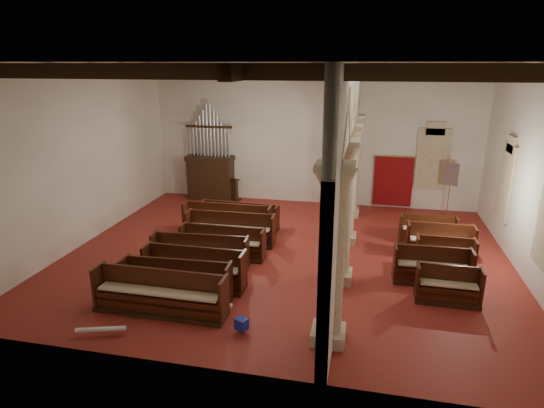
{
  "coord_description": "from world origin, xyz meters",
  "views": [
    {
      "loc": [
        2.44,
        -13.41,
        5.98
      ],
      "look_at": [
        -0.58,
        0.5,
        1.54
      ],
      "focal_mm": 30.0,
      "sensor_mm": 36.0,
      "label": 1
    }
  ],
  "objects": [
    {
      "name": "lectern",
      "position": [
        -3.37,
        5.49,
        0.46
      ],
      "size": [
        0.53,
        0.56,
        1.11
      ],
      "rotation": [
        0.0,
        0.0,
        -0.31
      ],
      "color": "#332210",
      "rests_on": "floor"
    },
    {
      "name": "nave_pew_2",
      "position": [
        -2.09,
        -2.68,
        0.37
      ],
      "size": [
        2.87,
        0.75,
        1.12
      ],
      "rotation": [
        0.0,
        0.0,
        0.0
      ],
      "color": "#311E0F",
      "rests_on": "floor"
    },
    {
      "name": "aisle_pew_3",
      "position": [
        4.83,
        0.85,
        0.37
      ],
      "size": [
        2.07,
        0.74,
        1.09
      ],
      "rotation": [
        0.0,
        0.0,
        0.0
      ],
      "color": "#311E0F",
      "rests_on": "floor"
    },
    {
      "name": "nave_pew_7",
      "position": [
        -2.2,
        2.13,
        0.32
      ],
      "size": [
        3.04,
        0.8,
        0.96
      ],
      "rotation": [
        0.0,
        0.0,
        -0.05
      ],
      "color": "#311E0F",
      "rests_on": "floor"
    },
    {
      "name": "tube_heater_a",
      "position": [
        -3.3,
        -5.41,
        0.16
      ],
      "size": [
        1.11,
        0.44,
        0.11
      ],
      "primitive_type": "cylinder",
      "rotation": [
        0.0,
        1.57,
        0.3
      ],
      "color": "silver",
      "rests_on": "floor"
    },
    {
      "name": "aisle_pew_4",
      "position": [
        4.57,
        1.97,
        0.34
      ],
      "size": [
        1.9,
        0.69,
        1.0
      ],
      "rotation": [
        0.0,
        0.0,
        0.01
      ],
      "color": "#311E0F",
      "rests_on": "floor"
    },
    {
      "name": "wall_front",
      "position": [
        0.0,
        -6.0,
        3.0
      ],
      "size": [
        14.0,
        0.02,
        6.0
      ],
      "primitive_type": "cube",
      "color": "white",
      "rests_on": "floor"
    },
    {
      "name": "aisle_pew_1",
      "position": [
        4.38,
        -1.05,
        0.35
      ],
      "size": [
        2.14,
        0.76,
        1.04
      ],
      "rotation": [
        0.0,
        0.0,
        0.03
      ],
      "color": "#311E0F",
      "rests_on": "floor"
    },
    {
      "name": "floor",
      "position": [
        0.0,
        0.0,
        0.0
      ],
      "size": [
        14.0,
        14.0,
        0.0
      ],
      "primitive_type": "plane",
      "color": "maroon",
      "rests_on": "ground"
    },
    {
      "name": "wall_back",
      "position": [
        0.0,
        6.0,
        3.0
      ],
      "size": [
        14.0,
        0.02,
        6.0
      ],
      "primitive_type": "cube",
      "color": "white",
      "rests_on": "floor"
    },
    {
      "name": "aisle_pew_0",
      "position": [
        4.66,
        -2.1,
        0.33
      ],
      "size": [
        1.64,
        0.68,
        0.98
      ],
      "rotation": [
        0.0,
        0.0,
        -0.02
      ],
      "color": "#311E0F",
      "rests_on": "floor"
    },
    {
      "name": "tube_heater_b",
      "position": [
        -1.25,
        -3.65,
        0.16
      ],
      "size": [
        1.15,
        0.35,
        0.11
      ],
      "primitive_type": "cylinder",
      "rotation": [
        0.0,
        1.57,
        -0.21
      ],
      "color": "silver",
      "rests_on": "floor"
    },
    {
      "name": "window_back",
      "position": [
        5.0,
        5.98,
        2.2
      ],
      "size": [
        1.0,
        0.03,
        2.2
      ],
      "primitive_type": "cube",
      "color": "#2B6149",
      "rests_on": "wall_back"
    },
    {
      "name": "nave_pew_1",
      "position": [
        -2.3,
        -3.44,
        0.35
      ],
      "size": [
        2.96,
        0.85,
        1.06
      ],
      "rotation": [
        0.0,
        0.0,
        0.05
      ],
      "color": "#311E0F",
      "rests_on": "floor"
    },
    {
      "name": "aisle_pew_2",
      "position": [
        4.87,
        -0.04,
        0.33
      ],
      "size": [
        1.7,
        0.67,
        0.99
      ],
      "rotation": [
        0.0,
        0.0,
        -0.01
      ],
      "color": "#311E0F",
      "rests_on": "floor"
    },
    {
      "name": "arcade",
      "position": [
        1.8,
        0.0,
        3.56
      ],
      "size": [
        0.9,
        11.9,
        6.0
      ],
      "color": "beige",
      "rests_on": "floor"
    },
    {
      "name": "ceiling",
      "position": [
        0.0,
        0.0,
        6.0
      ],
      "size": [
        14.0,
        14.0,
        0.0
      ],
      "primitive_type": "plane",
      "rotation": [
        3.14,
        0.0,
        0.0
      ],
      "color": "black",
      "rests_on": "wall_back"
    },
    {
      "name": "nave_pew_3",
      "position": [
        -2.41,
        -1.39,
        0.32
      ],
      "size": [
        3.01,
        0.84,
        0.98
      ],
      "rotation": [
        0.0,
        0.0,
        0.06
      ],
      "color": "#311E0F",
      "rests_on": "floor"
    },
    {
      "name": "wall_left",
      "position": [
        -7.0,
        0.0,
        3.0
      ],
      "size": [
        0.02,
        12.0,
        6.0
      ],
      "primitive_type": "cube",
      "color": "white",
      "rests_on": "floor"
    },
    {
      "name": "ceiling_beams",
      "position": [
        0.0,
        0.0,
        5.82
      ],
      "size": [
        13.8,
        11.8,
        0.3
      ],
      "primitive_type": null,
      "color": "#311E0F",
      "rests_on": "wall_back"
    },
    {
      "name": "processional_banner",
      "position": [
        5.6,
        4.8,
        0.81
      ],
      "size": [
        0.53,
        0.68,
        2.46
      ],
      "rotation": [
        0.0,
        0.0,
        -0.36
      ],
      "color": "#311E0F",
      "rests_on": "floor"
    },
    {
      "name": "pipe_organ",
      "position": [
        -4.5,
        5.5,
        1.37
      ],
      "size": [
        2.1,
        0.85,
        4.4
      ],
      "color": "#311E0F",
      "rests_on": "floor"
    },
    {
      "name": "nave_pew_6",
      "position": [
        -2.47,
        1.49,
        0.35
      ],
      "size": [
        3.24,
        0.73,
        1.08
      ],
      "rotation": [
        0.0,
        0.0,
        0.0
      ],
      "color": "#311E0F",
      "rests_on": "floor"
    },
    {
      "name": "wall_right",
      "position": [
        7.0,
        0.0,
        3.0
      ],
      "size": [
        0.02,
        12.0,
        6.0
      ],
      "primitive_type": "cube",
      "color": "white",
      "rests_on": "floor"
    },
    {
      "name": "window_right_b",
      "position": [
        6.98,
        2.5,
        2.2
      ],
      "size": [
        0.03,
        1.0,
        2.2
      ],
      "primitive_type": "cube",
      "color": "#2B6149",
      "rests_on": "wall_right"
    },
    {
      "name": "nave_pew_0",
      "position": [
        -2.4,
        -4.17,
        0.36
      ],
      "size": [
        3.4,
        0.76,
        1.1
      ],
      "rotation": [
        0.0,
        0.0,
        -0.01
      ],
      "color": "#311E0F",
      "rests_on": "floor"
    },
    {
      "name": "nave_pew_4",
      "position": [
        -1.97,
        -0.57,
        0.33
      ],
      "size": [
        2.74,
        0.68,
        1.0
      ],
      "rotation": [
        0.0,
        0.0,
        0.0
      ],
      "color": "#311E0F",
      "rests_on": "floor"
    },
    {
      "name": "nave_pew_5",
      "position": [
        -2.07,
        0.59,
        0.35
      ],
      "size": [
        3.08,
        0.8,
        1.07
      ],
      "rotation": [
        0.0,
        0.0,
        0.03
      ],
      "color": "#311E0F",
      "rests_on": "floor"
    },
    {
      "name": "hymnal_box_a",
      "position": [
        -0.18,
        -4.63,
        0.24
      ],
      "size": [
        0.34,
        0.31,
        0.27
      ],
      "primitive_type": "cube",
      "rotation": [
        0.0,
        0.0,
        -0.43
      ],
      "color": "#163C9C",
      "rests_on": "floor"
    },
    {
      "name": "hymnal_box_b",
      "position": [
        -1.52,
        -1.95,
        0.28
      ],
      "size": [
        0.44,
        0.4,
        0.37
      ],
      "primitive_type": "cube",
      "rotation": [
        0.0,
        0.0,
        -0.32
      ],
      "color": "navy",
      "rests_on": "floor"
    },
    {
      "name": "dossal_curtain",
      "position": [
        3.5,
        5.92,
        1.17
      ],
      "size": [
        1.8,
        0.07,
        2.17
      ],
      "color": "maroon",
      "rests_on": "floor"
    },
    {
      "name": "hymnal_box_c",
      "position": [
        -0.89,
        0.13,
        0.27
      ],
      "size": [
        0.39,
        0.34,
        0.34
      ],
      "primitive_type": "cube",
      "rotation": [
        0.0,
        0.0,
        -0.21
      ],
      "color": "navy",
      "rests_on": "floor"
    }
  ]
}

